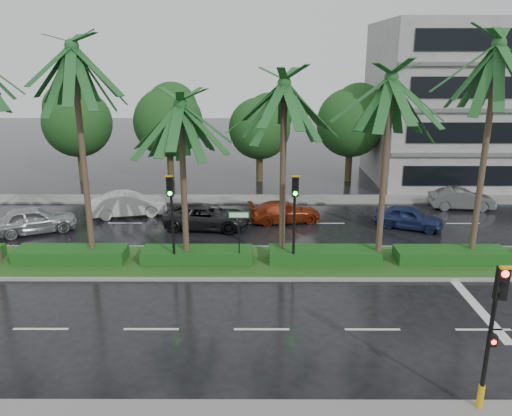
{
  "coord_description": "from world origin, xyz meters",
  "views": [
    {
      "loc": [
        -0.16,
        -20.95,
        9.43
      ],
      "look_at": [
        -0.23,
        1.5,
        2.61
      ],
      "focal_mm": 35.0,
      "sensor_mm": 36.0,
      "label": 1
    }
  ],
  "objects_px": {
    "car_blue": "(409,217)",
    "car_grey": "(461,199)",
    "street_sign": "(239,225)",
    "car_silver": "(34,220)",
    "signal_median_left": "(171,208)",
    "car_red": "(285,212)",
    "signal_near": "(492,333)",
    "car_white": "(129,204)",
    "car_darkgrey": "(207,217)"
  },
  "relations": [
    {
      "from": "car_blue",
      "to": "car_grey",
      "type": "relative_size",
      "value": 0.94
    },
    {
      "from": "street_sign",
      "to": "car_silver",
      "type": "height_order",
      "value": "street_sign"
    },
    {
      "from": "signal_median_left",
      "to": "car_red",
      "type": "bearing_deg",
      "value": 52.04
    },
    {
      "from": "signal_near",
      "to": "signal_median_left",
      "type": "distance_m",
      "value": 13.93
    },
    {
      "from": "car_red",
      "to": "car_blue",
      "type": "height_order",
      "value": "car_blue"
    },
    {
      "from": "car_silver",
      "to": "car_white",
      "type": "height_order",
      "value": "car_silver"
    },
    {
      "from": "signal_median_left",
      "to": "car_blue",
      "type": "height_order",
      "value": "signal_median_left"
    },
    {
      "from": "signal_near",
      "to": "car_grey",
      "type": "bearing_deg",
      "value": 70.14
    },
    {
      "from": "signal_median_left",
      "to": "car_silver",
      "type": "height_order",
      "value": "signal_median_left"
    },
    {
      "from": "signal_near",
      "to": "car_blue",
      "type": "xyz_separation_m",
      "value": [
        2.5,
        15.55,
        -1.86
      ]
    },
    {
      "from": "signal_near",
      "to": "car_darkgrey",
      "type": "distance_m",
      "value": 18.05
    },
    {
      "from": "car_silver",
      "to": "car_white",
      "type": "distance_m",
      "value": 5.48
    },
    {
      "from": "car_darkgrey",
      "to": "street_sign",
      "type": "bearing_deg",
      "value": -154.94
    },
    {
      "from": "signal_near",
      "to": "car_blue",
      "type": "distance_m",
      "value": 15.86
    },
    {
      "from": "car_darkgrey",
      "to": "car_blue",
      "type": "bearing_deg",
      "value": -84.58
    },
    {
      "from": "car_darkgrey",
      "to": "car_red",
      "type": "height_order",
      "value": "car_darkgrey"
    },
    {
      "from": "car_white",
      "to": "car_red",
      "type": "xyz_separation_m",
      "value": [
        9.55,
        -1.14,
        -0.12
      ]
    },
    {
      "from": "car_white",
      "to": "car_darkgrey",
      "type": "xyz_separation_m",
      "value": [
        5.05,
        -2.31,
        -0.06
      ]
    },
    {
      "from": "signal_near",
      "to": "street_sign",
      "type": "bearing_deg",
      "value": 125.34
    },
    {
      "from": "car_silver",
      "to": "car_red",
      "type": "distance_m",
      "value": 14.19
    },
    {
      "from": "car_white",
      "to": "car_red",
      "type": "relative_size",
      "value": 1.06
    },
    {
      "from": "car_white",
      "to": "car_grey",
      "type": "bearing_deg",
      "value": -99.89
    },
    {
      "from": "street_sign",
      "to": "car_white",
      "type": "xyz_separation_m",
      "value": [
        -7.08,
        7.96,
        -1.38
      ]
    },
    {
      "from": "car_silver",
      "to": "car_blue",
      "type": "xyz_separation_m",
      "value": [
        21.08,
        0.85,
        -0.11
      ]
    },
    {
      "from": "street_sign",
      "to": "car_silver",
      "type": "distance_m",
      "value": 12.62
    },
    {
      "from": "signal_median_left",
      "to": "car_red",
      "type": "relative_size",
      "value": 1.02
    },
    {
      "from": "signal_median_left",
      "to": "street_sign",
      "type": "xyz_separation_m",
      "value": [
        3.0,
        0.18,
        -0.87
      ]
    },
    {
      "from": "street_sign",
      "to": "car_darkgrey",
      "type": "bearing_deg",
      "value": 109.78
    },
    {
      "from": "signal_near",
      "to": "car_blue",
      "type": "relative_size",
      "value": 1.15
    },
    {
      "from": "car_red",
      "to": "car_blue",
      "type": "distance_m",
      "value": 7.13
    },
    {
      "from": "signal_near",
      "to": "street_sign",
      "type": "xyz_separation_m",
      "value": [
        -7.0,
        9.87,
        -0.38
      ]
    },
    {
      "from": "street_sign",
      "to": "car_silver",
      "type": "relative_size",
      "value": 0.59
    },
    {
      "from": "car_grey",
      "to": "street_sign",
      "type": "bearing_deg",
      "value": 127.76
    },
    {
      "from": "street_sign",
      "to": "car_red",
      "type": "distance_m",
      "value": 7.41
    },
    {
      "from": "street_sign",
      "to": "car_blue",
      "type": "height_order",
      "value": "street_sign"
    },
    {
      "from": "street_sign",
      "to": "signal_near",
      "type": "bearing_deg",
      "value": -54.66
    },
    {
      "from": "signal_near",
      "to": "car_silver",
      "type": "relative_size",
      "value": 0.98
    },
    {
      "from": "car_darkgrey",
      "to": "car_blue",
      "type": "relative_size",
      "value": 1.29
    },
    {
      "from": "car_blue",
      "to": "car_white",
      "type": "bearing_deg",
      "value": 106.57
    },
    {
      "from": "signal_near",
      "to": "car_white",
      "type": "distance_m",
      "value": 22.79
    },
    {
      "from": "car_white",
      "to": "car_grey",
      "type": "distance_m",
      "value": 21.14
    },
    {
      "from": "signal_median_left",
      "to": "car_silver",
      "type": "bearing_deg",
      "value": 149.69
    },
    {
      "from": "street_sign",
      "to": "car_darkgrey",
      "type": "relative_size",
      "value": 0.53
    },
    {
      "from": "signal_near",
      "to": "car_white",
      "type": "bearing_deg",
      "value": 128.29
    },
    {
      "from": "signal_near",
      "to": "street_sign",
      "type": "distance_m",
      "value": 12.11
    },
    {
      "from": "street_sign",
      "to": "car_red",
      "type": "height_order",
      "value": "street_sign"
    },
    {
      "from": "signal_median_left",
      "to": "car_darkgrey",
      "type": "xyz_separation_m",
      "value": [
        0.97,
        5.84,
        -2.32
      ]
    },
    {
      "from": "signal_median_left",
      "to": "car_white",
      "type": "height_order",
      "value": "signal_median_left"
    },
    {
      "from": "signal_median_left",
      "to": "car_red",
      "type": "distance_m",
      "value": 9.2
    },
    {
      "from": "car_silver",
      "to": "car_grey",
      "type": "relative_size",
      "value": 1.1
    }
  ]
}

